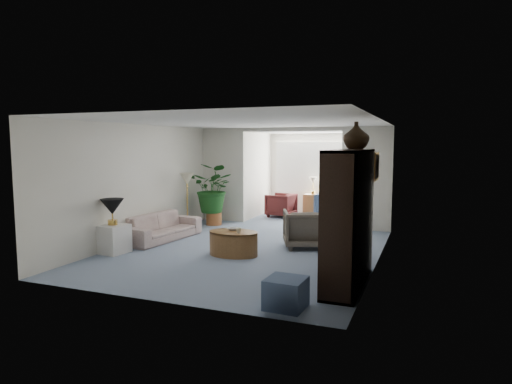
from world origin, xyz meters
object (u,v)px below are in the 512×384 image
at_px(floor_lamp, 187,179).
at_px(ottoman, 286,293).
at_px(coffee_cup, 239,230).
at_px(entertainment_cabinet, 349,218).
at_px(sunroom_chair_blue, 333,207).
at_px(sunroom_chair_maroon, 281,205).
at_px(sofa, 162,227).
at_px(side_table_dark, 342,232).
at_px(cabinet_urn, 356,136).
at_px(sunroom_table, 313,204).
at_px(plant_pot, 214,219).
at_px(coffee_bowl, 233,229).
at_px(coffee_table, 233,243).
at_px(wingback_chair, 304,229).
at_px(framed_picture, 376,167).
at_px(end_table, 113,239).
at_px(table_lamp, 112,207).

bearing_deg(floor_lamp, ottoman, -47.03).
xyz_separation_m(coffee_cup, entertainment_cabinet, (2.16, -0.91, 0.50)).
relative_size(sunroom_chair_blue, sunroom_chair_maroon, 1.11).
bearing_deg(entertainment_cabinet, sunroom_chair_blue, 103.79).
height_order(sofa, entertainment_cabinet, entertainment_cabinet).
xyz_separation_m(side_table_dark, cabinet_urn, (0.54, -1.93, 1.90)).
relative_size(sunroom_chair_blue, sunroom_table, 1.36).
height_order(side_table_dark, plant_pot, side_table_dark).
bearing_deg(sunroom_table, coffee_bowl, -92.68).
xyz_separation_m(coffee_table, wingback_chair, (1.07, 1.11, 0.15)).
bearing_deg(coffee_table, ottoman, -52.11).
distance_m(sofa, sunroom_table, 5.13).
bearing_deg(sofa, framed_picture, -88.36).
bearing_deg(side_table_dark, entertainment_cabinet, -77.51).
height_order(framed_picture, coffee_cup, framed_picture).
relative_size(coffee_bowl, cabinet_urn, 0.50).
distance_m(end_table, coffee_cup, 2.44).
bearing_deg(sunroom_table, sofa, -115.46).
relative_size(floor_lamp, cabinet_urn, 0.86).
relative_size(wingback_chair, sunroom_table, 1.38).
bearing_deg(entertainment_cabinet, wingback_chair, 120.20).
bearing_deg(sunroom_chair_blue, wingback_chair, -170.68).
bearing_deg(sunroom_chair_blue, ottoman, -166.11).
height_order(sofa, ottoman, sofa).
distance_m(side_table_dark, sunroom_table, 4.19).
height_order(ottoman, sunroom_chair_maroon, sunroom_chair_maroon).
bearing_deg(wingback_chair, sunroom_table, -100.18).
distance_m(plant_pot, sunroom_chair_blue, 3.29).
xyz_separation_m(coffee_table, cabinet_urn, (2.31, -0.51, 1.98)).
relative_size(coffee_bowl, coffee_cup, 2.04).
height_order(side_table_dark, sunroom_table, side_table_dark).
bearing_deg(coffee_cup, cabinet_urn, -10.82).
bearing_deg(table_lamp, sunroom_chair_maroon, 72.44).
bearing_deg(table_lamp, framed_picture, 11.30).
bearing_deg(coffee_bowl, coffee_cup, -45.00).
relative_size(framed_picture, entertainment_cabinet, 0.25).
height_order(framed_picture, plant_pot, framed_picture).
distance_m(end_table, wingback_chair, 3.75).
height_order(ottoman, sunroom_chair_blue, sunroom_chair_blue).
relative_size(ottoman, sunroom_chair_maroon, 0.65).
bearing_deg(end_table, plant_pot, 82.56).
distance_m(table_lamp, coffee_bowl, 2.34).
distance_m(coffee_cup, wingback_chair, 1.53).
bearing_deg(sunroom_table, sunroom_chair_blue, -45.00).
bearing_deg(coffee_table, coffee_bowl, 116.57).
distance_m(floor_lamp, sunroom_table, 4.24).
bearing_deg(ottoman, sofa, 142.31).
xyz_separation_m(wingback_chair, sunroom_table, (-0.88, 4.19, -0.08)).
height_order(coffee_table, coffee_bowl, coffee_bowl).
xyz_separation_m(table_lamp, floor_lamp, (0.18, 2.51, 0.36)).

